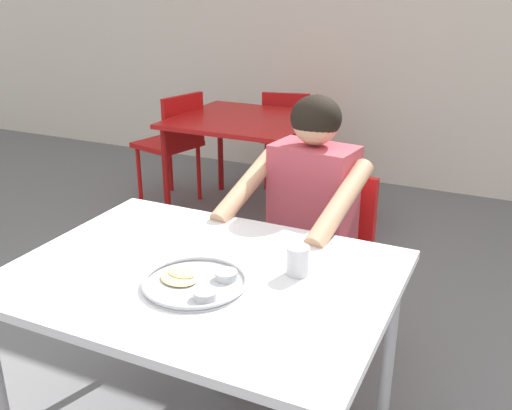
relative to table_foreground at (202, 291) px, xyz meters
The scene contains 9 objects.
table_foreground is the anchor object (origin of this frame).
thali_tray 0.12m from the table_foreground, 69.49° to the right, with size 0.32×0.32×0.03m.
drinking_cup 0.33m from the table_foreground, 22.09° to the left, with size 0.07×0.07×0.09m.
chair_foreground 0.89m from the table_foreground, 82.52° to the left, with size 0.47×0.44×0.81m.
diner_foreground 0.66m from the table_foreground, 81.95° to the left, with size 0.54×0.59×1.18m.
table_background_red 2.31m from the table_foreground, 112.92° to the left, with size 0.94×0.90×0.71m.
chair_red_left 2.58m from the table_foreground, 125.01° to the left, with size 0.49×0.49×0.84m.
chair_red_right 2.11m from the table_foreground, 97.74° to the left, with size 0.49×0.48×0.81m.
chair_red_far 2.91m from the table_foreground, 106.85° to the left, with size 0.46×0.46×0.80m.
Camera 1 is at (0.92, -1.36, 1.60)m, focal length 40.61 mm.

